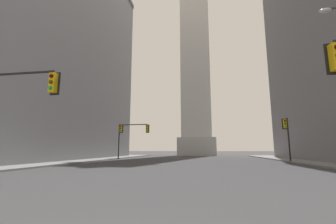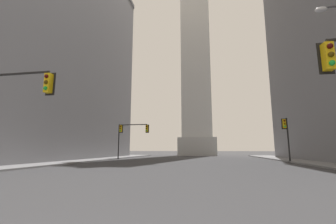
# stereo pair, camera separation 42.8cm
# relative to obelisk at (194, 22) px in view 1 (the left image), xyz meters

# --- Properties ---
(sidewalk_left) EXTENTS (5.00, 67.75, 0.15)m
(sidewalk_left) POSITION_rel_obelisk_xyz_m (-14.32, -36.13, -36.53)
(sidewalk_left) COLOR slate
(sidewalk_left) RESTS_ON ground_plane
(building_left) EXTENTS (22.89, 42.55, 37.79)m
(building_left) POSITION_rel_obelisk_xyz_m (-26.42, -29.64, -17.70)
(building_left) COLOR slate
(building_left) RESTS_ON ground_plane
(obelisk) EXTENTS (9.28, 9.28, 75.46)m
(obelisk) POSITION_rel_obelisk_xyz_m (0.00, 0.00, 0.00)
(obelisk) COLOR silver
(obelisk) RESTS_ON ground_plane
(traffic_light_mid_left) EXTENTS (5.19, 0.53, 5.58)m
(traffic_light_mid_left) POSITION_rel_obelisk_xyz_m (-10.08, -23.47, -32.34)
(traffic_light_mid_left) COLOR black
(traffic_light_mid_left) RESTS_ON ground_plane
(traffic_light_mid_right) EXTENTS (0.77, 0.51, 5.32)m
(traffic_light_mid_right) POSITION_rel_obelisk_xyz_m (11.83, -28.95, -33.09)
(traffic_light_mid_right) COLOR black
(traffic_light_mid_right) RESTS_ON ground_plane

